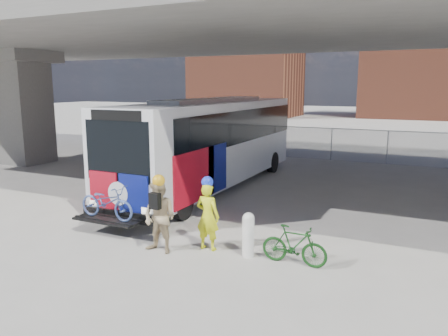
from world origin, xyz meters
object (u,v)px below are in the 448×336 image
Objects in this scene: cyclist_tan at (160,216)px; cyclist_hivis at (208,215)px; bollard at (248,233)px; bike_parked at (294,245)px; bus at (213,137)px.

cyclist_hivis is at bearing 39.84° from cyclist_tan.
bollard is 1.18m from bike_parked.
bike_parked is (1.17, 0.00, -0.13)m from bollard.
bus is 7.42m from cyclist_tan.
cyclist_tan is at bearing 103.05° from bike_parked.
cyclist_tan reaches higher than bike_parked.
bus is 11.43× the size of bollard.
cyclist_hivis reaches higher than bollard.
bus is at bearing 110.48° from cyclist_tan.
bollard reaches higher than bike_parked.
bollard is 1.18m from cyclist_hivis.
cyclist_tan reaches higher than bollard.
cyclist_hivis is at bearing 90.79° from bike_parked.
bike_parked is at bearing -49.62° from bus.
bus is at bearing 123.62° from bollard.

